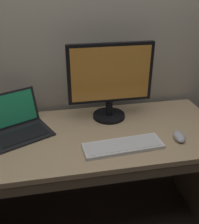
# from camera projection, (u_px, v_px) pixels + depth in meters

# --- Properties ---
(ground_plane) EXTENTS (14.00, 14.00, 0.00)m
(ground_plane) POSITION_uv_depth(u_px,v_px,m) (91.00, 223.00, 1.92)
(ground_plane) COLOR #382D23
(desk) EXTENTS (1.63, 0.68, 0.76)m
(desk) POSITION_uv_depth(u_px,v_px,m) (90.00, 163.00, 1.65)
(desk) COLOR tan
(desk) RESTS_ON ground
(laptop_black) EXTENTS (0.42, 0.39, 0.22)m
(laptop_black) POSITION_uv_depth(u_px,v_px,m) (18.00, 126.00, 1.56)
(laptop_black) COLOR black
(laptop_black) RESTS_ON desk
(external_monitor) EXTENTS (0.52, 0.21, 0.49)m
(external_monitor) POSITION_uv_depth(u_px,v_px,m) (110.00, 80.00, 1.61)
(external_monitor) COLOR black
(external_monitor) RESTS_ON desk
(wired_keyboard) EXTENTS (0.44, 0.17, 0.02)m
(wired_keyboard) POSITION_uv_depth(u_px,v_px,m) (123.00, 146.00, 1.43)
(wired_keyboard) COLOR white
(wired_keyboard) RESTS_ON desk
(computer_mouse) EXTENTS (0.08, 0.13, 0.04)m
(computer_mouse) POSITION_uv_depth(u_px,v_px,m) (179.00, 136.00, 1.50)
(computer_mouse) COLOR #B7B7BC
(computer_mouse) RESTS_ON desk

